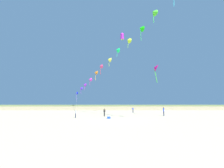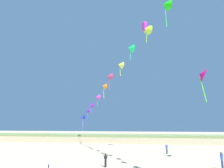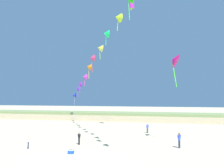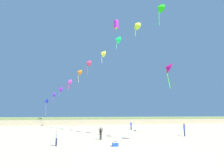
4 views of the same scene
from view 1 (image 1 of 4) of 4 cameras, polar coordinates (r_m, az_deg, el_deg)
The scene contains 10 objects.
ground_plane at distance 22.25m, azimuth 2.12°, elevation -13.77°, with size 240.00×240.00×0.00m, color beige.
dune_ridge at distance 60.29m, azimuth 0.28°, elevation -8.87°, with size 120.00×8.71×1.97m.
person_near_left at distance 26.74m, azimuth -13.68°, elevation -10.63°, with size 0.29×0.51×1.51m.
person_near_right at distance 41.49m, azimuth 7.99°, elevation -9.56°, with size 0.53×0.23×1.53m.
person_mid_center at distance 32.29m, azimuth 19.08°, elevation -9.62°, with size 0.49×0.50×1.75m.
person_far_left at distance 29.54m, azimuth -2.91°, elevation -10.51°, with size 0.52×0.26×1.51m.
kite_banner_string at distance 38.46m, azimuth -2.64°, elevation 7.82°, with size 22.98×35.82×19.49m.
large_kite_low_lead at distance 36.03m, azimuth 16.21°, elevation 5.94°, with size 1.74×2.13×4.48m.
large_kite_mid_trail at distance 46.32m, azimuth 3.88°, elevation 17.61°, with size 1.34×1.40×2.44m.
beach_cooler at distance 25.04m, azimuth -1.22°, elevation -12.59°, with size 0.58×0.41×0.46m.
Camera 1 is at (-1.09, -22.09, 2.44)m, focal length 24.00 mm.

